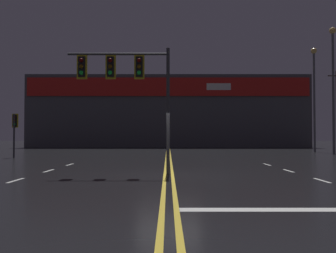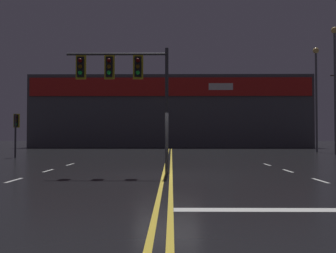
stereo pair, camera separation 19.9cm
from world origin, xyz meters
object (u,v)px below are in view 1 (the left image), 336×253
(streetlight_near_left, at_px, (314,86))
(traffic_signal_median, at_px, (123,75))
(streetlight_near_right, at_px, (332,74))
(traffic_signal_corner_northwest, at_px, (14,125))

(streetlight_near_left, bearing_deg, traffic_signal_median, -127.77)
(traffic_signal_median, distance_m, streetlight_near_left, 26.10)
(traffic_signal_median, distance_m, streetlight_near_right, 23.01)
(traffic_signal_corner_northwest, bearing_deg, streetlight_near_right, 11.52)
(streetlight_near_right, bearing_deg, traffic_signal_corner_northwest, -168.48)
(streetlight_near_left, bearing_deg, traffic_signal_corner_northwest, -159.70)
(streetlight_near_right, bearing_deg, traffic_signal_median, -134.15)
(streetlight_near_left, height_order, streetlight_near_right, streetlight_near_right)
(traffic_signal_median, height_order, streetlight_near_left, streetlight_near_left)
(traffic_signal_corner_northwest, height_order, streetlight_near_left, streetlight_near_left)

